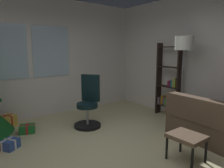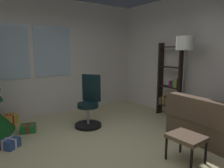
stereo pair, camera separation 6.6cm
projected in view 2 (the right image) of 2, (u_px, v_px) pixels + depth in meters
ground_plane at (112, 159)px, 3.17m from camera, size 5.04×5.19×0.10m
wall_back_with_windows at (47, 57)px, 5.02m from camera, size 5.04×0.12×2.85m
wall_right_with_frames at (208, 58)px, 4.44m from camera, size 0.12×5.19×2.85m
footstool at (186, 139)px, 2.96m from camera, size 0.41×0.47×0.40m
gift_box_green at (28, 128)px, 4.09m from camera, size 0.35×0.32×0.16m
gift_box_gold at (9, 120)px, 4.41m from camera, size 0.39×0.38×0.25m
gift_box_blue at (8, 143)px, 3.44m from camera, size 0.38×0.40×0.17m
office_chair at (89, 106)px, 4.38m from camera, size 0.58×0.58×1.09m
bookshelf at (170, 85)px, 4.98m from camera, size 0.18×0.64×1.78m
floor_lamp at (185, 50)px, 4.19m from camera, size 0.36×0.36×1.88m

